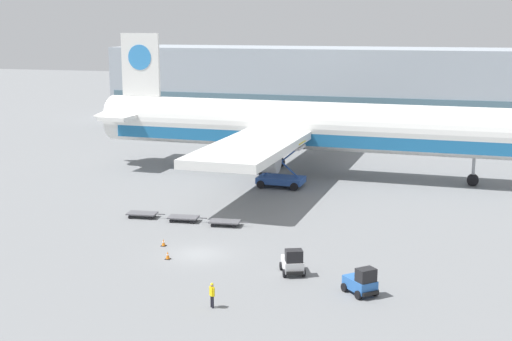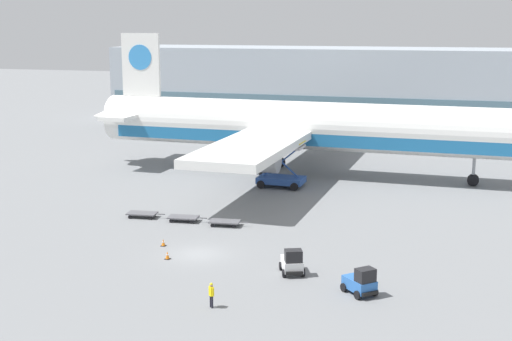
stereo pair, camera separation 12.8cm
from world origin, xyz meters
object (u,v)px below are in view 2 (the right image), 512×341
scissor_lift_loader (281,169)px  ground_crew_near (211,293)px  baggage_dolly_lead (142,214)px  airplane_main (299,127)px  baggage_tug_foreground (361,282)px  baggage_dolly_third (225,222)px  traffic_cone_far (163,243)px  traffic_cone_near (167,255)px  baggage_dolly_second (183,217)px  baggage_tug_mid (292,263)px

scissor_lift_loader → ground_crew_near: 35.67m
ground_crew_near → baggage_dolly_lead: bearing=-10.7°
ground_crew_near → airplane_main: bearing=-41.6°
baggage_tug_foreground → baggage_dolly_third: size_ratio=0.73×
baggage_dolly_lead → ground_crew_near: (14.02, -18.79, 0.61)m
baggage_dolly_lead → ground_crew_near: size_ratio=2.21×
baggage_tug_foreground → airplane_main: bearing=154.9°
baggage_dolly_lead → traffic_cone_far: size_ratio=6.30×
airplane_main → traffic_cone_near: size_ratio=89.79×
baggage_dolly_second → airplane_main: bearing=70.9°
scissor_lift_loader → ground_crew_near: scissor_lift_loader is taller
traffic_cone_near → baggage_dolly_lead: bearing=124.5°
baggage_dolly_second → ground_crew_near: bearing=-69.0°
baggage_dolly_lead → baggage_dolly_second: 4.30m
traffic_cone_near → baggage_dolly_second: bearing=106.0°
baggage_tug_foreground → ground_crew_near: size_ratio=1.61×
baggage_tug_mid → traffic_cone_near: (-10.22, 0.41, -0.56)m
traffic_cone_far → baggage_dolly_lead: bearing=126.3°
traffic_cone_far → baggage_tug_foreground: bearing=-19.2°
baggage_dolly_second → ground_crew_near: ground_crew_near is taller
baggage_dolly_lead → baggage_tug_mid: bearing=-38.7°
airplane_main → traffic_cone_near: bearing=-92.9°
baggage_dolly_third → airplane_main: bearing=80.8°
scissor_lift_loader → traffic_cone_far: size_ratio=8.79×
baggage_dolly_second → baggage_dolly_third: size_ratio=1.00×
baggage_tug_mid → ground_crew_near: (-3.49, -7.75, 0.12)m
baggage_dolly_third → traffic_cone_far: bearing=-118.5°
baggage_tug_foreground → baggage_tug_mid: size_ratio=0.98×
airplane_main → baggage_tug_mid: (7.86, -34.84, -4.96)m
ground_crew_near → traffic_cone_near: 10.59m
baggage_tug_mid → ground_crew_near: size_ratio=1.64×
baggage_tug_mid → baggage_tug_foreground: bearing=41.3°
baggage_tug_foreground → traffic_cone_near: bearing=-145.6°
baggage_tug_foreground → baggage_dolly_lead: baggage_tug_foreground is taller
baggage_tug_mid → baggage_dolly_lead: size_ratio=0.74×
scissor_lift_loader → ground_crew_near: bearing=-81.5°
traffic_cone_far → baggage_dolly_second: bearing=99.8°
airplane_main → baggage_tug_foreground: size_ratio=21.22×
scissor_lift_loader → ground_crew_near: (4.68, -35.34, -1.01)m
scissor_lift_loader → baggage_dolly_lead: 19.07m
baggage_dolly_second → baggage_dolly_third: bearing=-10.2°
baggage_tug_foreground → traffic_cone_near: size_ratio=4.23×
scissor_lift_loader → traffic_cone_near: (-2.04, -27.19, -1.69)m
scissor_lift_loader → baggage_dolly_third: 17.07m
baggage_tug_foreground → traffic_cone_near: (-15.70, 3.03, -0.56)m
airplane_main → baggage_tug_foreground: (13.34, -37.47, -4.96)m
airplane_main → traffic_cone_far: 32.15m
airplane_main → baggage_tug_foreground: 40.08m
airplane_main → baggage_dolly_second: airplane_main is taller
airplane_main → traffic_cone_near: airplane_main is taller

